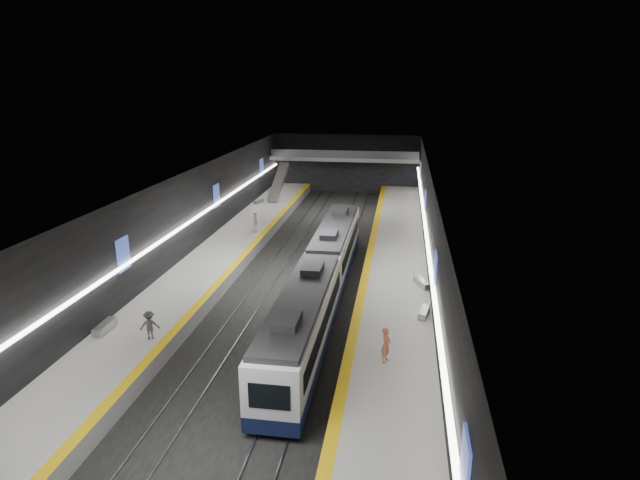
% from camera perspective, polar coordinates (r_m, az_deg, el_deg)
% --- Properties ---
extents(ground, '(70.00, 70.00, 0.00)m').
position_cam_1_polar(ground, '(42.19, -2.36, -4.56)').
color(ground, black).
rests_on(ground, ground).
extents(ceiling, '(20.00, 70.00, 0.04)m').
position_cam_1_polar(ceiling, '(39.95, -2.50, 6.17)').
color(ceiling, beige).
rests_on(ceiling, wall_left).
extents(wall_left, '(0.04, 70.00, 8.00)m').
position_cam_1_polar(wall_left, '(43.89, -15.35, 1.20)').
color(wall_left, black).
rests_on(wall_left, ground).
extents(wall_right, '(0.04, 70.00, 8.00)m').
position_cam_1_polar(wall_right, '(40.22, 11.69, 0.03)').
color(wall_right, black).
rests_on(wall_right, ground).
extents(wall_back, '(20.00, 0.04, 8.00)m').
position_cam_1_polar(wall_back, '(74.76, 2.80, 8.14)').
color(wall_back, black).
rests_on(wall_back, ground).
extents(platform_left, '(5.00, 70.00, 1.00)m').
position_cam_1_polar(platform_left, '(44.00, -12.02, -3.31)').
color(platform_left, slate).
rests_on(platform_left, ground).
extents(tile_surface_left, '(5.00, 70.00, 0.02)m').
position_cam_1_polar(tile_surface_left, '(43.83, -12.06, -2.69)').
color(tile_surface_left, '#B7B7B2').
rests_on(tile_surface_left, platform_left).
extents(tactile_strip_left, '(0.60, 70.00, 0.02)m').
position_cam_1_polar(tactile_strip_left, '(43.12, -9.32, -2.85)').
color(tactile_strip_left, '#EBB50C').
rests_on(tactile_strip_left, platform_left).
extents(platform_right, '(5.00, 70.00, 1.00)m').
position_cam_1_polar(platform_right, '(41.29, 7.93, -4.46)').
color(platform_right, slate).
rests_on(platform_right, ground).
extents(tile_surface_right, '(5.00, 70.00, 0.02)m').
position_cam_1_polar(tile_surface_right, '(41.11, 7.95, -3.80)').
color(tile_surface_right, '#B7B7B2').
rests_on(tile_surface_right, platform_right).
extents(tactile_strip_right, '(0.60, 70.00, 0.02)m').
position_cam_1_polar(tactile_strip_right, '(41.18, 4.89, -3.65)').
color(tactile_strip_right, '#EBB50C').
rests_on(tactile_strip_right, platform_right).
extents(rails, '(6.52, 70.00, 0.12)m').
position_cam_1_polar(rails, '(42.16, -2.37, -4.49)').
color(rails, gray).
rests_on(rails, ground).
extents(train, '(2.69, 30.04, 3.60)m').
position_cam_1_polar(train, '(37.24, 0.17, -3.92)').
color(train, '#10173A').
rests_on(train, ground).
extents(ad_posters, '(19.94, 53.50, 2.20)m').
position_cam_1_polar(ad_posters, '(41.69, -2.18, 1.70)').
color(ad_posters, '#394CAB').
rests_on(ad_posters, wall_left).
extents(cove_light_left, '(0.25, 68.60, 0.12)m').
position_cam_1_polar(cove_light_left, '(43.86, -15.09, 0.94)').
color(cove_light_left, white).
rests_on(cove_light_left, wall_left).
extents(cove_light_right, '(0.25, 68.60, 0.12)m').
position_cam_1_polar(cove_light_right, '(40.26, 11.39, -0.23)').
color(cove_light_right, white).
rests_on(cove_light_right, wall_right).
extents(mezzanine_bridge, '(20.00, 3.00, 1.50)m').
position_cam_1_polar(mezzanine_bridge, '(72.57, 2.64, 8.70)').
color(mezzanine_bridge, gray).
rests_on(mezzanine_bridge, wall_left).
extents(escalator, '(1.20, 7.50, 3.92)m').
position_cam_1_polar(escalator, '(67.43, -4.42, 6.19)').
color(escalator, '#99999E').
rests_on(escalator, platform_left).
extents(bench_left_near, '(0.58, 2.00, 0.49)m').
position_cam_1_polar(bench_left_near, '(34.66, -21.98, -8.60)').
color(bench_left_near, '#99999E').
rests_on(bench_left_near, platform_left).
extents(bench_left_far, '(0.85, 1.87, 0.44)m').
position_cam_1_polar(bench_left_far, '(64.59, -6.58, 4.12)').
color(bench_left_far, '#99999E').
rests_on(bench_left_far, platform_left).
extents(bench_right_near, '(0.85, 1.81, 0.43)m').
position_cam_1_polar(bench_right_near, '(34.78, 11.05, -7.58)').
color(bench_right_near, '#99999E').
rests_on(bench_right_near, platform_right).
extents(bench_right_far, '(1.30, 2.03, 0.48)m').
position_cam_1_polar(bench_right_far, '(39.39, 10.83, -4.53)').
color(bench_right_far, '#99999E').
rests_on(bench_right_far, platform_right).
extents(passenger_right_a, '(0.64, 0.81, 1.94)m').
position_cam_1_polar(passenger_right_a, '(28.88, 7.05, -11.07)').
color(passenger_right_a, '#C7684A').
rests_on(passenger_right_a, platform_right).
extents(passenger_left_a, '(0.77, 1.25, 1.98)m').
position_cam_1_polar(passenger_left_a, '(52.20, -6.92, 1.88)').
color(passenger_left_a, silver).
rests_on(passenger_left_a, platform_left).
extents(passenger_left_b, '(1.26, 0.99, 1.72)m').
position_cam_1_polar(passenger_left_b, '(32.50, -17.72, -8.67)').
color(passenger_left_b, '#424149').
rests_on(passenger_left_b, platform_left).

